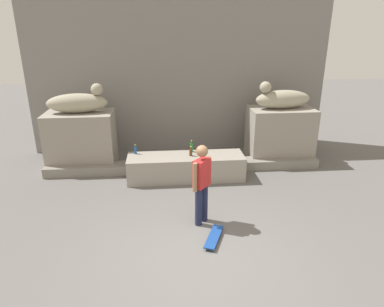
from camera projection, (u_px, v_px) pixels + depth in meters
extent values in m
plane|color=#605E5B|center=(199.00, 252.00, 6.09)|extent=(40.00, 40.00, 0.00)
cube|color=gray|center=(179.00, 61.00, 10.52)|extent=(9.11, 0.60, 5.53)
cube|color=gray|center=(82.00, 140.00, 9.55)|extent=(1.82, 1.11, 1.57)
cube|color=gray|center=(280.00, 135.00, 10.04)|extent=(1.82, 1.11, 1.57)
ellipsoid|color=#A69E85|center=(77.00, 103.00, 9.19)|extent=(1.64, 0.67, 0.52)
sphere|color=#A69E85|center=(97.00, 89.00, 9.15)|extent=(0.32, 0.32, 0.32)
ellipsoid|color=#A69E85|center=(283.00, 99.00, 9.67)|extent=(1.65, 0.71, 0.52)
sphere|color=#A69E85|center=(265.00, 87.00, 9.45)|extent=(0.32, 0.32, 0.32)
cube|color=gray|center=(186.00, 167.00, 8.93)|extent=(3.01, 0.85, 0.63)
cylinder|color=#1E233F|center=(204.00, 203.00, 6.93)|extent=(0.14, 0.14, 0.82)
cylinder|color=#1E233F|center=(199.00, 207.00, 6.78)|extent=(0.14, 0.14, 0.82)
cube|color=#B22626|center=(202.00, 173.00, 6.62)|extent=(0.39, 0.40, 0.56)
sphere|color=#8C6647|center=(202.00, 151.00, 6.46)|extent=(0.23, 0.23, 0.23)
cylinder|color=#8C6647|center=(208.00, 170.00, 6.79)|extent=(0.09, 0.09, 0.58)
cylinder|color=#8C6647|center=(195.00, 177.00, 6.45)|extent=(0.09, 0.09, 0.58)
cube|color=navy|center=(214.00, 237.00, 6.41)|extent=(0.49, 0.82, 0.02)
cylinder|color=white|center=(214.00, 248.00, 6.14)|extent=(0.05, 0.06, 0.06)
cylinder|color=white|center=(206.00, 247.00, 6.17)|extent=(0.05, 0.06, 0.06)
cylinder|color=white|center=(221.00, 230.00, 6.67)|extent=(0.05, 0.06, 0.06)
cylinder|color=white|center=(214.00, 229.00, 6.71)|extent=(0.05, 0.06, 0.06)
cylinder|color=#593314|center=(191.00, 152.00, 8.79)|extent=(0.08, 0.08, 0.18)
cylinder|color=#593314|center=(191.00, 148.00, 8.74)|extent=(0.04, 0.04, 0.06)
cylinder|color=yellow|center=(191.00, 147.00, 8.73)|extent=(0.04, 0.04, 0.01)
cylinder|color=#194C99|center=(135.00, 151.00, 8.92)|extent=(0.07, 0.07, 0.18)
cylinder|color=#194C99|center=(135.00, 146.00, 8.88)|extent=(0.03, 0.03, 0.06)
cylinder|color=yellow|center=(135.00, 145.00, 8.87)|extent=(0.04, 0.04, 0.01)
cylinder|color=#1E722D|center=(192.00, 147.00, 9.06)|extent=(0.08, 0.08, 0.24)
cylinder|color=#1E722D|center=(192.00, 142.00, 9.01)|extent=(0.04, 0.04, 0.06)
cylinder|color=yellow|center=(192.00, 141.00, 9.00)|extent=(0.04, 0.04, 0.01)
cube|color=gray|center=(185.00, 166.00, 9.49)|extent=(7.51, 0.50, 0.26)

